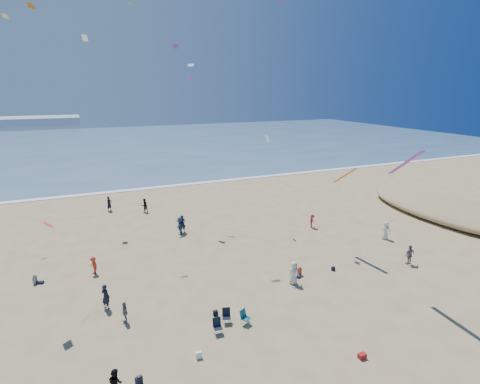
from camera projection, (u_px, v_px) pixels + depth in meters
name	position (u px, v px, depth m)	size (l,w,h in m)	color
ocean	(105.00, 145.00, 100.67)	(220.00, 100.00, 0.06)	#476B84
surf_line	(131.00, 190.00, 56.45)	(220.00, 1.20, 0.08)	white
standing_flyers	(244.00, 259.00, 31.70)	(28.58, 45.76, 1.88)	white
seated_group	(246.00, 348.00, 21.51)	(20.83, 27.22, 0.84)	silver
chair_cluster	(230.00, 320.00, 23.97)	(2.73, 1.49, 1.00)	black
white_tote	(199.00, 355.00, 21.28)	(0.35, 0.20, 0.40)	white
black_backpack	(216.00, 313.00, 25.24)	(0.30, 0.22, 0.38)	black
cooler	(362.00, 356.00, 21.27)	(0.45, 0.30, 0.30)	maroon
navy_bag	(333.00, 269.00, 31.54)	(0.28, 0.18, 0.34)	black
kites_aloft	(283.00, 88.00, 28.79)	(45.32, 46.52, 24.79)	orange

